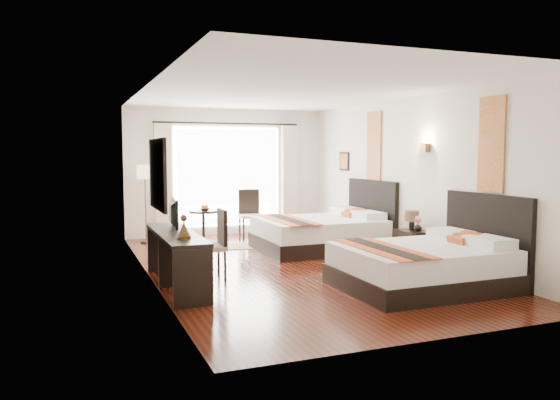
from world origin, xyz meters
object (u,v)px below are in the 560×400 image
object	(u,v)px
vase	(418,230)
floor_lamp	(145,177)
bed_far	(324,232)
nightstand	(413,247)
fruit_bowl	(205,209)
bed_near	(427,264)
console_desk	(176,260)
side_table	(204,227)
television	(170,213)
window_chair	(251,224)
desk_chair	(210,259)
table_lamp	(412,218)

from	to	relation	value
vase	floor_lamp	bearing A→B (deg)	135.50
bed_far	vase	xyz separation A→B (m)	(0.85, -1.78, 0.23)
nightstand	fruit_bowl	size ratio (longest dim) A/B	2.77
vase	bed_near	bearing A→B (deg)	-120.72
console_desk	side_table	bearing A→B (deg)	70.68
television	window_chair	xyz separation A→B (m)	(2.26, 3.10, -0.64)
floor_lamp	window_chair	bearing A→B (deg)	-6.61
television	desk_chair	bearing A→B (deg)	-117.79
vase	bed_far	bearing A→B (deg)	115.63
nightstand	console_desk	xyz separation A→B (m)	(-3.99, -0.18, 0.10)
table_lamp	television	bearing A→B (deg)	175.41
bed_near	television	size ratio (longest dim) A/B	3.09
vase	window_chair	size ratio (longest dim) A/B	0.14
desk_chair	floor_lamp	distance (m)	3.85
television	desk_chair	size ratio (longest dim) A/B	0.70
floor_lamp	window_chair	size ratio (longest dim) A/B	1.52
table_lamp	console_desk	xyz separation A→B (m)	(-3.98, -0.23, -0.38)
bed_far	vase	distance (m)	1.99
vase	side_table	distance (m)	4.34
floor_lamp	table_lamp	bearing A→B (deg)	-43.46
television	bed_far	bearing A→B (deg)	-61.20
vase	console_desk	bearing A→B (deg)	-178.83
desk_chair	fruit_bowl	size ratio (longest dim) A/B	5.01
console_desk	television	xyz separation A→B (m)	(0.02, 0.55, 0.58)
vase	desk_chair	distance (m)	3.49
television	desk_chair	world-z (taller)	television
table_lamp	nightstand	bearing A→B (deg)	-84.85
vase	console_desk	distance (m)	4.00
desk_chair	nightstand	bearing A→B (deg)	-178.59
bed_far	side_table	world-z (taller)	bed_far
vase	console_desk	world-z (taller)	console_desk
vase	floor_lamp	size ratio (longest dim) A/B	0.09
desk_chair	fruit_bowl	xyz separation A→B (m)	(0.69, 3.13, 0.38)
fruit_bowl	bed_far	bearing A→B (deg)	-37.46
bed_near	vase	size ratio (longest dim) A/B	15.65
desk_chair	side_table	distance (m)	3.24
bed_far	vase	world-z (taller)	bed_far
floor_lamp	fruit_bowl	distance (m)	1.39
vase	floor_lamp	xyz separation A→B (m)	(-3.89, 3.82, 0.77)
side_table	vase	bearing A→B (deg)	-49.57
window_chair	television	bearing A→B (deg)	-30.55
bed_far	console_desk	world-z (taller)	bed_far
vase	fruit_bowl	xyz separation A→B (m)	(-2.79, 3.26, 0.12)
table_lamp	side_table	bearing A→B (deg)	131.60
vase	television	world-z (taller)	television
vase	desk_chair	world-z (taller)	desk_chair
fruit_bowl	window_chair	distance (m)	1.18
console_desk	bed_far	bearing A→B (deg)	30.65
bed_near	nightstand	xyz separation A→B (m)	(0.80, 1.47, -0.05)
vase	fruit_bowl	distance (m)	4.30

